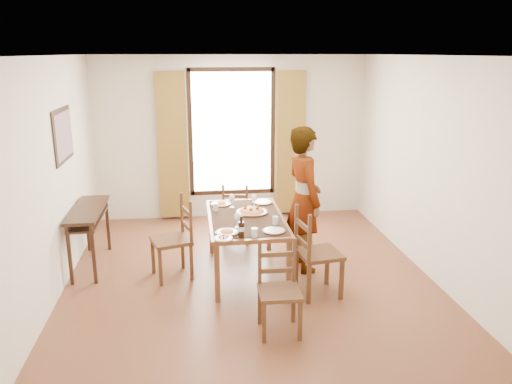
{
  "coord_description": "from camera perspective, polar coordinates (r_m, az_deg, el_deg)",
  "views": [
    {
      "loc": [
        -0.66,
        -5.75,
        2.74
      ],
      "look_at": [
        0.13,
        0.37,
        1.0
      ],
      "focal_mm": 35.0,
      "sensor_mm": 36.0,
      "label": 1
    }
  ],
  "objects": [
    {
      "name": "console_table",
      "position": [
        6.81,
        -18.63,
        -2.68
      ],
      "size": [
        0.38,
        1.2,
        0.8
      ],
      "color": "#311C10",
      "rests_on": "ground"
    },
    {
      "name": "dining_table",
      "position": [
        6.25,
        -1.16,
        -3.44
      ],
      "size": [
        0.94,
        1.59,
        0.76
      ],
      "color": "brown",
      "rests_on": "ground"
    },
    {
      "name": "wine_glass_b",
      "position": [
        6.56,
        -0.2,
        -1.02
      ],
      "size": [
        0.08,
        0.08,
        0.18
      ],
      "primitive_type": null,
      "color": "white",
      "rests_on": "dining_table"
    },
    {
      "name": "tumbler_b",
      "position": [
        6.46,
        -4.62,
        -1.72
      ],
      "size": [
        0.07,
        0.07,
        0.1
      ],
      "primitive_type": "cylinder",
      "color": "silver",
      "rests_on": "dining_table"
    },
    {
      "name": "room_shell",
      "position": [
        6.04,
        -1.0,
        4.29
      ],
      "size": [
        4.6,
        5.1,
        2.74
      ],
      "color": "beige",
      "rests_on": "ground"
    },
    {
      "name": "tumbler_a",
      "position": [
        5.94,
        2.22,
        -3.27
      ],
      "size": [
        0.07,
        0.07,
        0.1
      ],
      "primitive_type": "cylinder",
      "color": "silver",
      "rests_on": "dining_table"
    },
    {
      "name": "wine_glass_a",
      "position": [
        5.83,
        -2.14,
        -3.22
      ],
      "size": [
        0.08,
        0.08,
        0.18
      ],
      "primitive_type": null,
      "color": "white",
      "rests_on": "dining_table"
    },
    {
      "name": "wine_bottle",
      "position": [
        5.51,
        -1.7,
        -3.98
      ],
      "size": [
        0.07,
        0.07,
        0.25
      ],
      "primitive_type": null,
      "color": "black",
      "rests_on": "dining_table"
    },
    {
      "name": "plate_sw",
      "position": [
        5.67,
        -3.33,
        -4.47
      ],
      "size": [
        0.27,
        0.27,
        0.05
      ],
      "primitive_type": null,
      "color": "silver",
      "rests_on": "dining_table"
    },
    {
      "name": "tumbler_c",
      "position": [
        5.55,
        -0.18,
        -4.64
      ],
      "size": [
        0.07,
        0.07,
        0.1
      ],
      "primitive_type": "cylinder",
      "color": "silver",
      "rests_on": "dining_table"
    },
    {
      "name": "wine_glass_c",
      "position": [
        6.57,
        -2.77,
        -1.02
      ],
      "size": [
        0.08,
        0.08,
        0.18
      ],
      "primitive_type": null,
      "color": "white",
      "rests_on": "dining_table"
    },
    {
      "name": "plate_ne",
      "position": [
        6.78,
        0.77,
        -1.03
      ],
      "size": [
        0.27,
        0.27,
        0.05
      ],
      "primitive_type": null,
      "color": "silver",
      "rests_on": "dining_table"
    },
    {
      "name": "chair_south",
      "position": [
        5.08,
        2.65,
        -11.26
      ],
      "size": [
        0.42,
        0.42,
        0.93
      ],
      "rotation": [
        0.0,
        0.0,
        -0.02
      ],
      "color": "#522A1B",
      "rests_on": "ground"
    },
    {
      "name": "man",
      "position": [
        6.36,
        5.48,
        -0.84
      ],
      "size": [
        0.86,
        0.71,
        1.87
      ],
      "primitive_type": "imported",
      "rotation": [
        0.0,
        0.0,
        1.77
      ],
      "color": "#95979D",
      "rests_on": "ground"
    },
    {
      "name": "caprese_plate",
      "position": [
        5.51,
        -3.75,
        -5.18
      ],
      "size": [
        0.2,
        0.2,
        0.04
      ],
      "primitive_type": null,
      "color": "silver",
      "rests_on": "dining_table"
    },
    {
      "name": "plate_nw",
      "position": [
        6.72,
        -4.05,
        -1.24
      ],
      "size": [
        0.27,
        0.27,
        0.05
      ],
      "primitive_type": null,
      "color": "silver",
      "rests_on": "dining_table"
    },
    {
      "name": "pasta_platter",
      "position": [
        6.35,
        -0.49,
        -2.0
      ],
      "size": [
        0.4,
        0.4,
        0.1
      ],
      "primitive_type": null,
      "color": "#C96219",
      "rests_on": "dining_table"
    },
    {
      "name": "ground",
      "position": [
        6.4,
        -0.76,
        -9.6
      ],
      "size": [
        5.0,
        5.0,
        0.0
      ],
      "primitive_type": "plane",
      "color": "#452415",
      "rests_on": "ground"
    },
    {
      "name": "chair_north",
      "position": [
        7.4,
        -2.22,
        -2.54
      ],
      "size": [
        0.48,
        0.48,
        0.9
      ],
      "rotation": [
        0.0,
        0.0,
        2.9
      ],
      "color": "#522A1B",
      "rests_on": "ground"
    },
    {
      "name": "plate_se",
      "position": [
        5.71,
        2.1,
        -4.29
      ],
      "size": [
        0.27,
        0.27,
        0.05
      ],
      "primitive_type": null,
      "color": "silver",
      "rests_on": "dining_table"
    },
    {
      "name": "chair_east",
      "position": [
        5.81,
        6.87,
        -7.15
      ],
      "size": [
        0.53,
        0.53,
        1.05
      ],
      "rotation": [
        0.0,
        0.0,
        1.72
      ],
      "color": "#522A1B",
      "rests_on": "ground"
    },
    {
      "name": "chair_west",
      "position": [
        6.31,
        -9.34,
        -5.5
      ],
      "size": [
        0.56,
        0.56,
        1.02
      ],
      "rotation": [
        0.0,
        0.0,
        -1.28
      ],
      "color": "#522A1B",
      "rests_on": "ground"
    }
  ]
}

